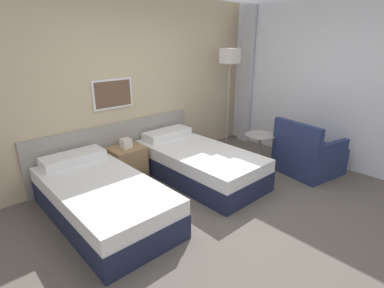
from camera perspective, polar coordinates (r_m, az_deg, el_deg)
ground_plane at (r=3.79m, az=7.56°, el=-13.54°), size 16.00×16.00×0.00m
wall_headboard at (r=4.85m, az=-11.68°, el=10.21°), size 10.00×0.10×2.70m
wall_window at (r=5.39m, az=26.93°, el=9.86°), size 0.21×4.60×2.70m
bed_near_door at (r=3.79m, az=-16.84°, el=-9.87°), size 1.01×2.02×0.60m
bed_near_window at (r=4.60m, az=1.13°, el=-3.63°), size 1.01×2.02×0.60m
nightstand at (r=4.71m, az=-12.20°, el=-3.40°), size 0.49×0.43×0.64m
floor_lamp at (r=5.56m, az=7.18°, el=14.97°), size 0.27×0.27×1.88m
side_table at (r=5.10m, az=12.75°, el=0.02°), size 0.49×0.49×0.56m
armchair at (r=5.12m, az=21.16°, el=-2.13°), size 0.96×0.96×0.87m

